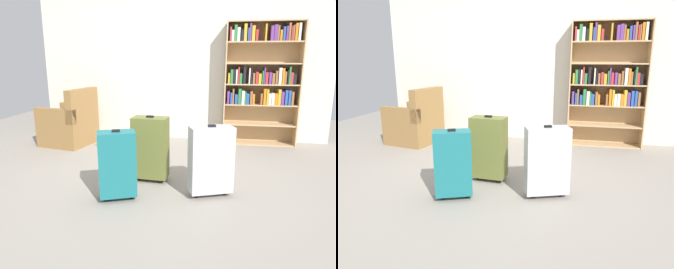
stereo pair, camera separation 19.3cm
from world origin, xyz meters
TOP-DOWN VIEW (x-y plane):
  - ground_plane at (0.00, 0.00)m, footprint 8.47×8.47m
  - back_wall at (0.00, 2.15)m, footprint 4.84×0.10m
  - bookshelf at (1.29, 1.95)m, footprint 1.14×0.30m
  - armchair at (-1.68, 1.41)m, footprint 0.82×0.82m
  - mug at (-1.18, 1.36)m, footprint 0.12×0.08m
  - suitcase_olive at (-0.07, 0.10)m, footprint 0.40×0.24m
  - suitcase_silver at (0.60, -0.19)m, footprint 0.47×0.34m
  - suitcase_teal at (-0.28, -0.43)m, footprint 0.41×0.33m

SIDE VIEW (x-z plane):
  - ground_plane at x=0.00m, z-range 0.00..0.00m
  - mug at x=-1.18m, z-range 0.00..0.10m
  - armchair at x=-1.68m, z-range -0.13..0.77m
  - suitcase_teal at x=-0.28m, z-range 0.01..0.72m
  - suitcase_silver at x=0.60m, z-range 0.01..0.75m
  - suitcase_olive at x=-0.07m, z-range 0.01..0.76m
  - bookshelf at x=1.29m, z-range 0.11..2.01m
  - back_wall at x=0.00m, z-range 0.00..2.60m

